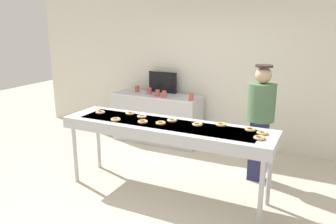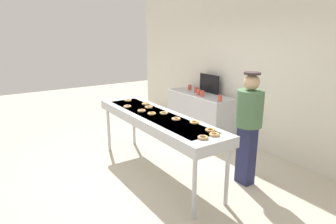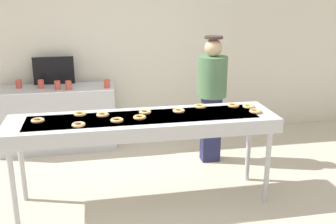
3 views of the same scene
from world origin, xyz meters
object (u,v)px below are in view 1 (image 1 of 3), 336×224
at_px(glazed_donut_0, 130,113).
at_px(paper_cup_1, 191,97).
at_px(fryer_conveyor, 166,129).
at_px(glazed_donut_10, 221,125).
at_px(glazed_donut_4, 143,122).
at_px(glazed_donut_5, 250,129).
at_px(paper_cup_4, 164,94).
at_px(glazed_donut_6, 100,112).
at_px(glazed_donut_7, 161,123).
at_px(prep_counter, 157,118).
at_px(glazed_donut_9, 142,116).
at_px(glazed_donut_2, 259,138).
at_px(worker_baker, 261,115).
at_px(glazed_donut_1, 197,124).
at_px(glazed_donut_8, 116,119).
at_px(paper_cup_0, 158,93).
at_px(glazed_donut_3, 262,133).
at_px(glazed_donut_11, 172,120).
at_px(menu_display, 163,82).
at_px(paper_cup_3, 137,89).
at_px(paper_cup_2, 149,91).

height_order(glazed_donut_0, paper_cup_1, paper_cup_1).
relative_size(fryer_conveyor, glazed_donut_10, 21.05).
bearing_deg(glazed_donut_0, fryer_conveyor, -15.46).
xyz_separation_m(glazed_donut_4, glazed_donut_5, (1.32, 0.28, 0.00)).
relative_size(glazed_donut_10, paper_cup_4, 1.13).
bearing_deg(paper_cup_4, glazed_donut_6, -98.10).
xyz_separation_m(glazed_donut_7, prep_counter, (-1.00, 1.81, -0.54)).
bearing_deg(glazed_donut_10, prep_counter, 137.98).
bearing_deg(glazed_donut_9, paper_cup_4, 105.27).
bearing_deg(glazed_donut_2, glazed_donut_5, 121.46).
distance_m(glazed_donut_2, glazed_donut_5, 0.30).
xyz_separation_m(fryer_conveyor, glazed_donut_7, (-0.04, -0.05, 0.09)).
bearing_deg(worker_baker, paper_cup_4, -5.12).
distance_m(glazed_donut_1, glazed_donut_7, 0.47).
relative_size(glazed_donut_2, glazed_donut_8, 1.00).
bearing_deg(glazed_donut_6, paper_cup_0, 87.34).
distance_m(glazed_donut_3, glazed_donut_5, 0.17).
bearing_deg(fryer_conveyor, glazed_donut_0, 164.54).
relative_size(glazed_donut_8, glazed_donut_9, 1.00).
relative_size(glazed_donut_0, glazed_donut_1, 1.00).
bearing_deg(glazed_donut_2, glazed_donut_3, 91.03).
relative_size(glazed_donut_8, paper_cup_4, 1.13).
bearing_deg(glazed_donut_5, glazed_donut_11, -176.72).
xyz_separation_m(glazed_donut_0, glazed_donut_1, (1.04, -0.08, 0.00)).
relative_size(glazed_donut_5, glazed_donut_10, 1.00).
relative_size(glazed_donut_4, menu_display, 0.23).
height_order(glazed_donut_2, glazed_donut_11, same).
bearing_deg(menu_display, glazed_donut_3, -40.16).
height_order(glazed_donut_6, menu_display, menu_display).
bearing_deg(glazed_donut_7, menu_display, 115.96).
xyz_separation_m(glazed_donut_0, paper_cup_3, (-0.87, 1.66, -0.02)).
bearing_deg(glazed_donut_1, worker_baker, 53.24).
height_order(fryer_conveyor, glazed_donut_9, glazed_donut_9).
height_order(glazed_donut_4, paper_cup_2, paper_cup_2).
bearing_deg(glazed_donut_7, glazed_donut_6, 174.82).
relative_size(glazed_donut_5, prep_counter, 0.08).
bearing_deg(paper_cup_0, glazed_donut_4, -68.28).
xyz_separation_m(fryer_conveyor, glazed_donut_0, (-0.64, 0.18, 0.09)).
relative_size(glazed_donut_7, menu_display, 0.23).
xyz_separation_m(fryer_conveyor, paper_cup_1, (-0.30, 1.62, 0.07)).
relative_size(glazed_donut_1, menu_display, 0.23).
bearing_deg(paper_cup_1, glazed_donut_10, -55.43).
bearing_deg(glazed_donut_2, glazed_donut_4, -179.05).
bearing_deg(glazed_donut_9, paper_cup_1, 85.82).
height_order(glazed_donut_1, glazed_donut_8, same).
relative_size(glazed_donut_1, glazed_donut_10, 1.00).
bearing_deg(paper_cup_3, glazed_donut_2, -35.16).
height_order(glazed_donut_11, paper_cup_0, paper_cup_0).
relative_size(fryer_conveyor, glazed_donut_3, 21.05).
height_order(glazed_donut_5, prep_counter, glazed_donut_5).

